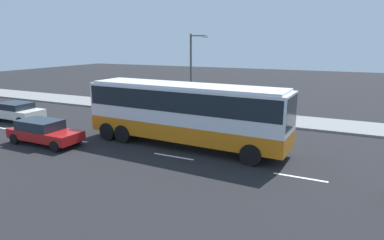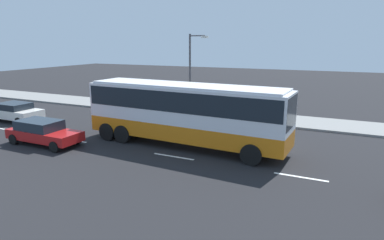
{
  "view_description": "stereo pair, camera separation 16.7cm",
  "coord_description": "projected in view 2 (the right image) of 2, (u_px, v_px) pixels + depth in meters",
  "views": [
    {
      "loc": [
        7.37,
        -16.93,
        5.97
      ],
      "look_at": [
        -0.56,
        -0.3,
        1.62
      ],
      "focal_mm": 30.7,
      "sensor_mm": 36.0,
      "label": 1
    },
    {
      "loc": [
        7.22,
        -17.0,
        5.97
      ],
      "look_at": [
        -0.56,
        -0.3,
        1.62
      ],
      "focal_mm": 30.7,
      "sensor_mm": 36.0,
      "label": 2
    }
  ],
  "objects": [
    {
      "name": "sidewalk_curb",
      "position": [
        244.0,
        117.0,
        26.82
      ],
      "size": [
        80.0,
        4.0,
        0.15
      ],
      "primitive_type": "cube",
      "color": "gray",
      "rests_on": "ground_plane"
    },
    {
      "name": "lane_centreline",
      "position": [
        120.0,
        148.0,
        19.1
      ],
      "size": [
        32.14,
        0.16,
        0.01
      ],
      "color": "white",
      "rests_on": "ground_plane"
    },
    {
      "name": "car_white_minivan",
      "position": [
        15.0,
        112.0,
        25.39
      ],
      "size": [
        4.29,
        2.06,
        1.44
      ],
      "rotation": [
        0.0,
        0.0,
        -0.01
      ],
      "color": "white",
      "rests_on": "ground_plane"
    },
    {
      "name": "pedestrian_near_curb",
      "position": [
        229.0,
        107.0,
        25.8
      ],
      "size": [
        0.32,
        0.32,
        1.51
      ],
      "rotation": [
        0.0,
        0.0,
        5.85
      ],
      "color": "black",
      "rests_on": "sidewalk_curb"
    },
    {
      "name": "pedestrian_at_crossing",
      "position": [
        271.0,
        108.0,
        24.66
      ],
      "size": [
        0.32,
        0.32,
        1.76
      ],
      "rotation": [
        0.0,
        0.0,
        5.34
      ],
      "color": "black",
      "rests_on": "sidewalk_curb"
    },
    {
      "name": "street_lamp",
      "position": [
        192.0,
        70.0,
        26.05
      ],
      "size": [
        1.6,
        0.24,
        6.5
      ],
      "color": "#47474C",
      "rests_on": "sidewalk_curb"
    },
    {
      "name": "coach_bus",
      "position": [
        185.0,
        108.0,
        18.97
      ],
      "size": [
        12.23,
        3.28,
        3.66
      ],
      "rotation": [
        0.0,
        0.0,
        -0.05
      ],
      "color": "orange",
      "rests_on": "ground_plane"
    },
    {
      "name": "ground_plane",
      "position": [
        203.0,
        147.0,
        19.34
      ],
      "size": [
        120.0,
        120.0,
        0.0
      ],
      "primitive_type": "plane",
      "color": "black"
    },
    {
      "name": "car_red_compact",
      "position": [
        43.0,
        132.0,
        19.65
      ],
      "size": [
        4.69,
        1.92,
        1.45
      ],
      "rotation": [
        0.0,
        0.0,
        -0.01
      ],
      "color": "#B21919",
      "rests_on": "ground_plane"
    }
  ]
}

